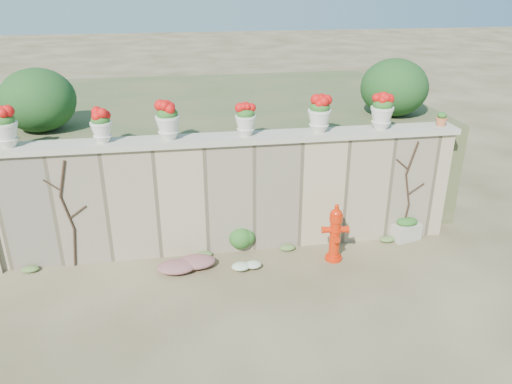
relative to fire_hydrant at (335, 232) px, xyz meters
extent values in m
plane|color=#493B24|center=(-1.72, -1.06, -0.53)|extent=(80.00, 80.00, 0.00)
cube|color=tan|center=(-1.72, 0.74, 0.47)|extent=(8.00, 0.40, 2.00)
cube|color=#BAB29D|center=(-1.72, 0.74, 1.52)|extent=(8.10, 0.52, 0.10)
cube|color=#384C23|center=(-1.72, 3.94, 0.47)|extent=(9.00, 6.00, 2.00)
ellipsoid|color=#143814|center=(-4.92, 1.94, 2.02)|extent=(1.30, 1.30, 1.10)
ellipsoid|color=#143814|center=(1.68, 1.94, 2.02)|extent=(1.30, 1.30, 1.10)
cylinder|color=black|center=(-4.38, 0.52, -0.18)|extent=(0.12, 0.04, 0.70)
cylinder|color=black|center=(-4.40, 0.52, 0.47)|extent=(0.17, 0.04, 0.61)
cylinder|color=black|center=(-4.39, 0.52, 1.07)|extent=(0.18, 0.04, 0.61)
cylinder|color=black|center=(-4.24, 0.52, 0.47)|extent=(0.30, 0.02, 0.22)
cylinder|color=black|center=(-4.57, 0.52, 0.97)|extent=(0.25, 0.02, 0.21)
cylinder|color=black|center=(1.52, 0.52, -0.18)|extent=(0.12, 0.04, 0.70)
cylinder|color=black|center=(1.50, 0.52, 0.47)|extent=(0.17, 0.04, 0.61)
cylinder|color=black|center=(1.51, 0.52, 1.07)|extent=(0.18, 0.04, 0.61)
cylinder|color=black|center=(1.66, 0.52, 0.47)|extent=(0.30, 0.02, 0.22)
cylinder|color=black|center=(1.33, 0.52, 0.97)|extent=(0.25, 0.02, 0.21)
cylinder|color=red|center=(0.00, 0.00, -0.50)|extent=(0.30, 0.30, 0.05)
cylinder|color=red|center=(0.00, 0.00, -0.10)|extent=(0.18, 0.18, 0.66)
cylinder|color=red|center=(0.00, 0.00, 0.05)|extent=(0.22, 0.22, 0.04)
cylinder|color=red|center=(0.00, 0.00, 0.28)|extent=(0.22, 0.22, 0.13)
ellipsoid|color=red|center=(0.00, 0.00, 0.38)|extent=(0.20, 0.20, 0.15)
cylinder|color=red|center=(0.00, 0.00, 0.47)|extent=(0.07, 0.07, 0.11)
cylinder|color=red|center=(-0.15, 0.02, 0.05)|extent=(0.16, 0.12, 0.11)
cylinder|color=red|center=(0.15, -0.02, 0.05)|extent=(0.16, 0.12, 0.11)
cylinder|color=red|center=(-0.01, -0.11, -0.05)|extent=(0.11, 0.12, 0.10)
cube|color=#BAB29D|center=(1.56, 0.49, -0.38)|extent=(0.59, 0.44, 0.31)
ellipsoid|color=#1E5119|center=(1.56, 0.49, -0.17)|extent=(0.45, 0.34, 0.16)
ellipsoid|color=#1E5119|center=(-1.52, 0.48, -0.24)|extent=(0.62, 0.55, 0.58)
ellipsoid|color=#AD225F|center=(-2.52, 0.05, -0.41)|extent=(0.91, 0.61, 0.24)
ellipsoid|color=white|center=(-1.54, -0.08, -0.43)|extent=(0.54, 0.43, 0.20)
ellipsoid|color=#1E5119|center=(-5.16, 0.74, 2.00)|extent=(0.34, 0.34, 0.21)
ellipsoid|color=red|center=(-5.16, 0.74, 2.09)|extent=(0.30, 0.30, 0.21)
ellipsoid|color=#1E5119|center=(-3.73, 0.74, 1.94)|extent=(0.29, 0.29, 0.18)
ellipsoid|color=red|center=(-3.73, 0.74, 2.01)|extent=(0.26, 0.26, 0.18)
ellipsoid|color=#1E5119|center=(-2.69, 0.74, 2.00)|extent=(0.34, 0.34, 0.20)
ellipsoid|color=red|center=(-2.69, 0.74, 2.08)|extent=(0.30, 0.30, 0.21)
ellipsoid|color=#1E5119|center=(-1.42, 0.74, 1.95)|extent=(0.30, 0.30, 0.18)
ellipsoid|color=red|center=(-1.42, 0.74, 2.02)|extent=(0.26, 0.26, 0.19)
ellipsoid|color=#1E5119|center=(-0.16, 0.74, 2.00)|extent=(0.34, 0.34, 0.20)
ellipsoid|color=red|center=(-0.16, 0.74, 2.08)|extent=(0.30, 0.30, 0.21)
ellipsoid|color=#1E5119|center=(0.95, 0.74, 2.00)|extent=(0.34, 0.34, 0.20)
ellipsoid|color=red|center=(0.95, 0.74, 2.08)|extent=(0.30, 0.30, 0.21)
ellipsoid|color=#1E5119|center=(2.08, 0.74, 1.75)|extent=(0.16, 0.16, 0.11)
camera|label=1|loc=(-2.56, -7.20, 4.02)|focal=35.00mm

